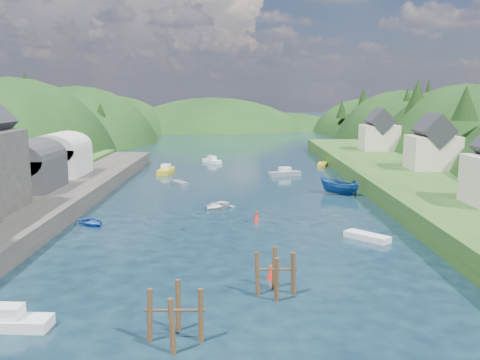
{
  "coord_description": "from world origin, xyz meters",
  "views": [
    {
      "loc": [
        -0.17,
        -31.75,
        13.8
      ],
      "look_at": [
        0.0,
        28.0,
        4.0
      ],
      "focal_mm": 40.0,
      "sensor_mm": 36.0,
      "label": 1
    }
  ],
  "objects_px": {
    "piling_cluster_far": "(275,277)",
    "channel_buoy_far": "(257,217)",
    "piling_cluster_near": "(175,320)",
    "channel_buoy_near": "(271,273)"
  },
  "relations": [
    {
      "from": "piling_cluster_far",
      "to": "channel_buoy_far",
      "type": "relative_size",
      "value": 3.28
    },
    {
      "from": "piling_cluster_near",
      "to": "channel_buoy_far",
      "type": "height_order",
      "value": "piling_cluster_near"
    },
    {
      "from": "channel_buoy_near",
      "to": "channel_buoy_far",
      "type": "relative_size",
      "value": 1.0
    },
    {
      "from": "piling_cluster_near",
      "to": "piling_cluster_far",
      "type": "relative_size",
      "value": 1.01
    },
    {
      "from": "piling_cluster_far",
      "to": "channel_buoy_far",
      "type": "distance_m",
      "value": 21.44
    },
    {
      "from": "piling_cluster_near",
      "to": "channel_buoy_far",
      "type": "distance_m",
      "value": 28.98
    },
    {
      "from": "piling_cluster_far",
      "to": "channel_buoy_near",
      "type": "xyz_separation_m",
      "value": [
        -0.13,
        3.01,
        -0.76
      ]
    },
    {
      "from": "piling_cluster_near",
      "to": "channel_buoy_near",
      "type": "relative_size",
      "value": 3.32
    },
    {
      "from": "channel_buoy_near",
      "to": "piling_cluster_far",
      "type": "bearing_deg",
      "value": -87.47
    },
    {
      "from": "channel_buoy_near",
      "to": "piling_cluster_near",
      "type": "bearing_deg",
      "value": -120.59
    }
  ]
}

